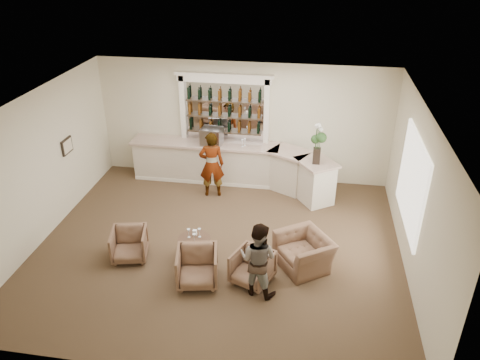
{
  "coord_description": "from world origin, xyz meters",
  "views": [
    {
      "loc": [
        1.84,
        -8.41,
        6.2
      ],
      "look_at": [
        0.34,
        0.9,
        1.24
      ],
      "focal_mm": 35.0,
      "sensor_mm": 36.0,
      "label": 1
    }
  ],
  "objects_px": {
    "armchair_center": "(197,267)",
    "espresso_machine": "(212,137)",
    "armchair_right": "(252,268)",
    "flower_vase": "(318,141)",
    "armchair_far": "(304,252)",
    "sommelier": "(212,165)",
    "guest": "(258,259)",
    "bar_counter": "(234,165)",
    "cocktail_table": "(195,248)",
    "armchair_left": "(129,244)"
  },
  "relations": [
    {
      "from": "guest",
      "to": "armchair_right",
      "type": "relative_size",
      "value": 2.07
    },
    {
      "from": "bar_counter",
      "to": "sommelier",
      "type": "relative_size",
      "value": 3.21
    },
    {
      "from": "sommelier",
      "to": "armchair_right",
      "type": "distance_m",
      "value": 3.72
    },
    {
      "from": "guest",
      "to": "espresso_machine",
      "type": "distance_m",
      "value": 4.74
    },
    {
      "from": "espresso_machine",
      "to": "flower_vase",
      "type": "distance_m",
      "value": 2.92
    },
    {
      "from": "cocktail_table",
      "to": "armchair_center",
      "type": "height_order",
      "value": "armchair_center"
    },
    {
      "from": "guest",
      "to": "espresso_machine",
      "type": "xyz_separation_m",
      "value": [
        -1.82,
        4.34,
        0.61
      ]
    },
    {
      "from": "guest",
      "to": "armchair_center",
      "type": "relative_size",
      "value": 1.89
    },
    {
      "from": "bar_counter",
      "to": "armchair_left",
      "type": "bearing_deg",
      "value": -113.79
    },
    {
      "from": "sommelier",
      "to": "flower_vase",
      "type": "bearing_deg",
      "value": 168.15
    },
    {
      "from": "armchair_left",
      "to": "cocktail_table",
      "type": "bearing_deg",
      "value": -4.71
    },
    {
      "from": "sommelier",
      "to": "armchair_center",
      "type": "height_order",
      "value": "sommelier"
    },
    {
      "from": "cocktail_table",
      "to": "sommelier",
      "type": "bearing_deg",
      "value": 94.42
    },
    {
      "from": "sommelier",
      "to": "flower_vase",
      "type": "height_order",
      "value": "flower_vase"
    },
    {
      "from": "armchair_left",
      "to": "armchair_right",
      "type": "relative_size",
      "value": 1.0
    },
    {
      "from": "armchair_right",
      "to": "espresso_machine",
      "type": "relative_size",
      "value": 1.37
    },
    {
      "from": "sommelier",
      "to": "armchair_right",
      "type": "xyz_separation_m",
      "value": [
        1.54,
        -3.35,
        -0.55
      ]
    },
    {
      "from": "cocktail_table",
      "to": "flower_vase",
      "type": "bearing_deg",
      "value": 48.63
    },
    {
      "from": "bar_counter",
      "to": "armchair_left",
      "type": "xyz_separation_m",
      "value": [
        -1.63,
        -3.71,
        -0.23
      ]
    },
    {
      "from": "cocktail_table",
      "to": "guest",
      "type": "distance_m",
      "value": 1.77
    },
    {
      "from": "bar_counter",
      "to": "sommelier",
      "type": "height_order",
      "value": "sommelier"
    },
    {
      "from": "bar_counter",
      "to": "armchair_right",
      "type": "relative_size",
      "value": 7.64
    },
    {
      "from": "flower_vase",
      "to": "bar_counter",
      "type": "bearing_deg",
      "value": 161.99
    },
    {
      "from": "armchair_center",
      "to": "flower_vase",
      "type": "distance_m",
      "value": 4.39
    },
    {
      "from": "armchair_left",
      "to": "flower_vase",
      "type": "xyz_separation_m",
      "value": [
        3.83,
        2.99,
        1.4
      ]
    },
    {
      "from": "bar_counter",
      "to": "guest",
      "type": "bearing_deg",
      "value": -74.48
    },
    {
      "from": "bar_counter",
      "to": "armchair_far",
      "type": "bearing_deg",
      "value": -58.78
    },
    {
      "from": "armchair_center",
      "to": "armchair_right",
      "type": "bearing_deg",
      "value": -1.07
    },
    {
      "from": "armchair_far",
      "to": "armchair_center",
      "type": "bearing_deg",
      "value": -102.16
    },
    {
      "from": "bar_counter",
      "to": "guest",
      "type": "distance_m",
      "value": 4.51
    },
    {
      "from": "guest",
      "to": "armchair_right",
      "type": "height_order",
      "value": "guest"
    },
    {
      "from": "bar_counter",
      "to": "armchair_center",
      "type": "bearing_deg",
      "value": -90.12
    },
    {
      "from": "guest",
      "to": "armchair_center",
      "type": "height_order",
      "value": "guest"
    },
    {
      "from": "bar_counter",
      "to": "armchair_center",
      "type": "relative_size",
      "value": 6.99
    },
    {
      "from": "sommelier",
      "to": "cocktail_table",
      "type": "bearing_deg",
      "value": 82.52
    },
    {
      "from": "armchair_center",
      "to": "armchair_right",
      "type": "relative_size",
      "value": 1.09
    },
    {
      "from": "cocktail_table",
      "to": "sommelier",
      "type": "relative_size",
      "value": 0.39
    },
    {
      "from": "armchair_center",
      "to": "espresso_machine",
      "type": "xyz_separation_m",
      "value": [
        -0.6,
        4.25,
        1.01
      ]
    },
    {
      "from": "bar_counter",
      "to": "espresso_machine",
      "type": "relative_size",
      "value": 10.46
    },
    {
      "from": "bar_counter",
      "to": "armchair_right",
      "type": "xyz_separation_m",
      "value": [
        1.06,
        -4.06,
        -0.23
      ]
    },
    {
      "from": "armchair_far",
      "to": "guest",
      "type": "bearing_deg",
      "value": -76.59
    },
    {
      "from": "sommelier",
      "to": "armchair_left",
      "type": "distance_m",
      "value": 3.25
    },
    {
      "from": "armchair_right",
      "to": "armchair_far",
      "type": "height_order",
      "value": "armchair_far"
    },
    {
      "from": "armchair_far",
      "to": "espresso_machine",
      "type": "bearing_deg",
      "value": -176.56
    },
    {
      "from": "cocktail_table",
      "to": "sommelier",
      "type": "height_order",
      "value": "sommelier"
    },
    {
      "from": "cocktail_table",
      "to": "armchair_center",
      "type": "bearing_deg",
      "value": -71.84
    },
    {
      "from": "armchair_center",
      "to": "armchair_left",
      "type": "bearing_deg",
      "value": 150.13
    },
    {
      "from": "armchair_right",
      "to": "flower_vase",
      "type": "distance_m",
      "value": 3.8
    },
    {
      "from": "espresso_machine",
      "to": "guest",
      "type": "bearing_deg",
      "value": -61.49
    },
    {
      "from": "armchair_left",
      "to": "espresso_machine",
      "type": "distance_m",
      "value": 3.97
    }
  ]
}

